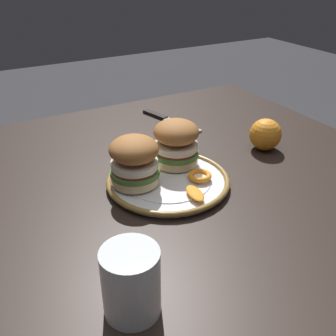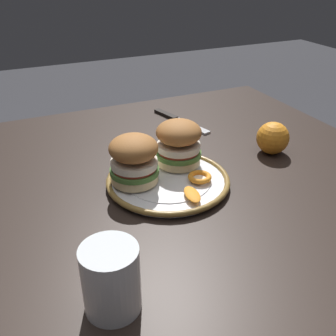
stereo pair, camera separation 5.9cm
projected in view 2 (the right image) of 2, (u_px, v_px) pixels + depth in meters
The scene contains 9 objects.
dining_table at pixel (161, 219), 0.89m from camera, with size 1.12×0.98×0.73m.
dinner_plate at pixel (168, 181), 0.82m from camera, with size 0.26×0.26×0.02m.
sandwich_half_left at pixel (135, 159), 0.78m from camera, with size 0.12×0.12×0.10m.
sandwich_half_right at pixel (179, 142), 0.85m from camera, with size 0.13×0.13×0.10m.
orange_peel_curled at pixel (200, 177), 0.81m from camera, with size 0.06×0.06×0.01m.
orange_peel_strip_long at pixel (192, 194), 0.75m from camera, with size 0.04×0.06×0.01m.
drinking_glass at pixel (111, 283), 0.52m from camera, with size 0.08×0.08×0.10m.
whole_orange at pixel (273, 138), 0.94m from camera, with size 0.08×0.08×0.08m, color orange.
table_knife at pixel (177, 120), 1.14m from camera, with size 0.08×0.22×0.01m.
Camera 2 is at (0.28, 0.66, 1.16)m, focal length 41.85 mm.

